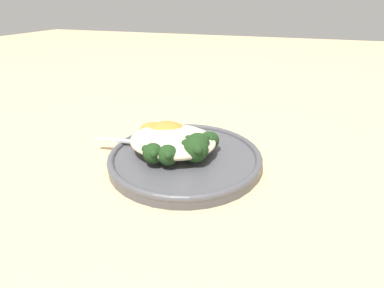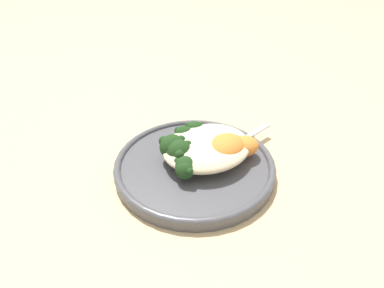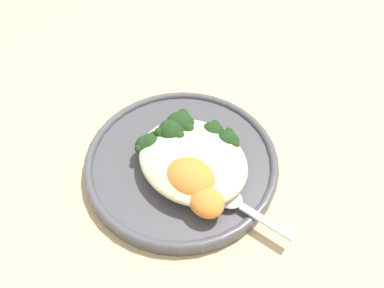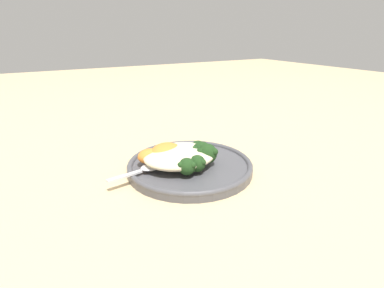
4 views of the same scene
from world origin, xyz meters
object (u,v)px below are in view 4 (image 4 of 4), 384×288
at_px(plate, 190,166).
at_px(broccoli_stalk_1, 194,162).
at_px(sweet_potato_chunk_0, 176,158).
at_px(broccoli_stalk_2, 204,154).
at_px(broccoli_stalk_0, 184,164).
at_px(sweet_potato_chunk_2, 150,156).
at_px(broccoli_stalk_3, 200,151).
at_px(spoon, 147,168).
at_px(broccoli_stalk_4, 193,150).
at_px(quinoa_mound, 180,156).
at_px(sweet_potato_chunk_1, 166,153).
at_px(broccoli_stalk_5, 191,150).

bearing_deg(plate, broccoli_stalk_1, -108.06).
xyz_separation_m(broccoli_stalk_1, sweet_potato_chunk_0, (-0.02, 0.04, 0.00)).
height_order(plate, broccoli_stalk_2, broccoli_stalk_2).
bearing_deg(broccoli_stalk_0, sweet_potato_chunk_0, -166.26).
height_order(plate, sweet_potato_chunk_2, sweet_potato_chunk_2).
relative_size(broccoli_stalk_0, broccoli_stalk_2, 1.46).
relative_size(broccoli_stalk_0, broccoli_stalk_3, 1.48).
xyz_separation_m(broccoli_stalk_2, broccoli_stalk_3, (-0.00, 0.02, -0.00)).
relative_size(sweet_potato_chunk_0, spoon, 0.53).
height_order(broccoli_stalk_4, sweet_potato_chunk_0, broccoli_stalk_4).
distance_m(quinoa_mound, broccoli_stalk_2, 0.05).
bearing_deg(plate, sweet_potato_chunk_0, 179.58).
xyz_separation_m(broccoli_stalk_0, broccoli_stalk_1, (0.02, -0.00, 0.00)).
bearing_deg(sweet_potato_chunk_1, broccoli_stalk_3, -24.41).
xyz_separation_m(sweet_potato_chunk_1, sweet_potato_chunk_2, (-0.03, 0.01, -0.00)).
relative_size(broccoli_stalk_1, broccoli_stalk_2, 1.27).
bearing_deg(broccoli_stalk_4, spoon, -171.73).
bearing_deg(plate, quinoa_mound, 175.27).
relative_size(quinoa_mound, sweet_potato_chunk_2, 2.84).
bearing_deg(broccoli_stalk_5, sweet_potato_chunk_2, 170.33).
bearing_deg(sweet_potato_chunk_1, sweet_potato_chunk_0, -64.54).
relative_size(broccoli_stalk_5, sweet_potato_chunk_1, 1.38).
relative_size(broccoli_stalk_2, sweet_potato_chunk_1, 1.18).
height_order(plate, broccoli_stalk_5, broccoli_stalk_5).
relative_size(broccoli_stalk_1, sweet_potato_chunk_2, 2.02).
height_order(broccoli_stalk_1, broccoli_stalk_4, broccoli_stalk_1).
distance_m(broccoli_stalk_0, spoon, 0.08).
bearing_deg(broccoli_stalk_3, broccoli_stalk_0, -115.87).
distance_m(sweet_potato_chunk_1, spoon, 0.06).
height_order(plate, broccoli_stalk_0, broccoli_stalk_0).
bearing_deg(broccoli_stalk_3, sweet_potato_chunk_0, -150.15).
distance_m(broccoli_stalk_3, broccoli_stalk_5, 0.03).
relative_size(broccoli_stalk_0, broccoli_stalk_5, 1.25).
xyz_separation_m(broccoli_stalk_4, broccoli_stalk_5, (-0.00, 0.00, -0.00)).
xyz_separation_m(broccoli_stalk_0, sweet_potato_chunk_0, (-0.00, 0.03, 0.00)).
bearing_deg(spoon, sweet_potato_chunk_1, -166.57).
xyz_separation_m(broccoli_stalk_5, spoon, (-0.11, -0.02, -0.01)).
distance_m(broccoli_stalk_5, sweet_potato_chunk_0, 0.06).
bearing_deg(broccoli_stalk_5, broccoli_stalk_1, -121.95).
relative_size(plate, broccoli_stalk_5, 2.68).
height_order(quinoa_mound, broccoli_stalk_5, quinoa_mound).
distance_m(broccoli_stalk_3, spoon, 0.12).
bearing_deg(broccoli_stalk_3, broccoli_stalk_5, 128.89).
bearing_deg(broccoli_stalk_5, sweet_potato_chunk_1, 175.39).
bearing_deg(spoon, broccoli_stalk_2, 159.66).
bearing_deg(broccoli_stalk_2, broccoli_stalk_5, 141.68).
relative_size(broccoli_stalk_3, broccoli_stalk_5, 0.85).
height_order(quinoa_mound, spoon, quinoa_mound).
bearing_deg(quinoa_mound, plate, -4.73).
bearing_deg(broccoli_stalk_0, sweet_potato_chunk_1, -155.17).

